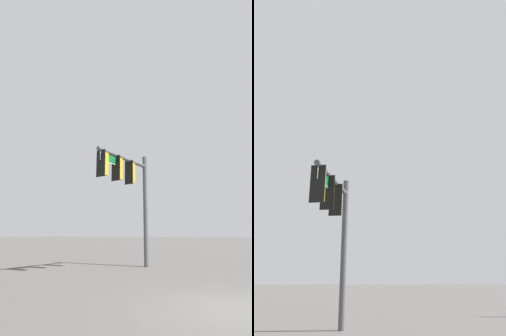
# 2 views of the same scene
# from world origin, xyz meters

# --- Properties ---
(signal_pole_near) EXTENTS (4.28, 1.02, 6.23)m
(signal_pole_near) POSITION_xyz_m (-5.30, -5.52, 4.39)
(signal_pole_near) COLOR #47474C
(signal_pole_near) RESTS_ON ground_plane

